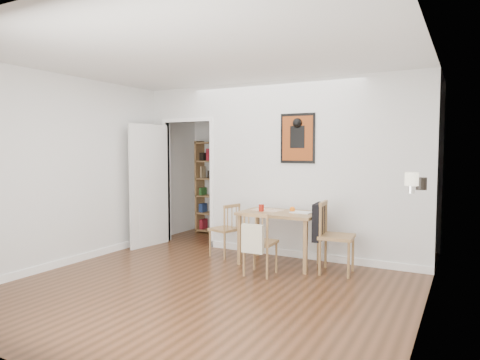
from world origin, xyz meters
The scene contains 15 objects.
ground centered at (0.00, 0.00, 0.00)m, with size 5.20×5.20×0.00m, color #58321C.
room_shell centered at (0.10, 1.34, 1.30)m, with size 5.20×5.20×5.20m.
dining_table centered at (0.32, 0.89, 0.64)m, with size 1.07×0.68×0.73m.
chair_left centered at (-0.58, 0.91, 0.40)m, with size 0.49×0.49×0.80m.
chair_right centered at (1.11, 0.83, 0.48)m, with size 0.56×0.50×0.93m.
chair_front centered at (0.30, 0.30, 0.41)m, with size 0.42×0.47×0.81m.
bookshelf centered at (-1.66, 2.40, 0.87)m, with size 0.74×0.30×1.75m.
fireplace centered at (2.16, 0.25, 0.62)m, with size 0.45×1.25×1.16m.
red_glass centered at (0.06, 0.83, 0.78)m, with size 0.08×0.08×0.10m, color maroon.
orange_fruit centered at (0.48, 0.96, 0.77)m, with size 0.08×0.08×0.08m, color orange.
placemat centered at (0.09, 0.99, 0.73)m, with size 0.42×0.31×0.00m, color beige.
notebook centered at (0.61, 0.95, 0.74)m, with size 0.27×0.20×0.01m, color white.
mantel_lamp centered at (2.11, -0.06, 1.29)m, with size 0.13×0.13×0.20m.
ceramic_jar_a centered at (2.16, 0.37, 1.23)m, with size 0.11×0.11×0.13m, color black.
ceramic_jar_b centered at (2.15, 0.54, 1.21)m, with size 0.07×0.07×0.09m, color black.
Camera 1 is at (2.60, -4.51, 1.58)m, focal length 32.00 mm.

